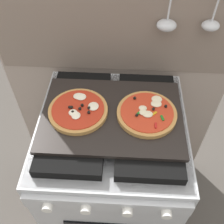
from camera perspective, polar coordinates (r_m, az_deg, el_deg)
name	(u,v)px	position (r m, az deg, el deg)	size (l,w,h in m)	color
ground_plane	(112,207)	(1.81, 0.00, -19.74)	(4.00, 4.00, 0.00)	#4C4742
kitchen_backsplash	(116,80)	(1.34, 0.92, 6.83)	(1.10, 0.09, 1.55)	gray
stove	(112,173)	(1.40, 0.00, -13.02)	(0.60, 0.64, 0.90)	#B7BABF
baking_tray	(112,115)	(1.02, 0.00, -0.67)	(0.54, 0.38, 0.02)	black
pizza_left	(78,109)	(1.02, -7.25, 0.54)	(0.23, 0.23, 0.03)	#C18947
pizza_right	(147,113)	(1.01, 7.56, -0.29)	(0.23, 0.23, 0.03)	#C18947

